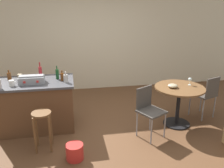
{
  "coord_description": "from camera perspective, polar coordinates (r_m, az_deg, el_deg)",
  "views": [
    {
      "loc": [
        -0.61,
        -3.84,
        2.28
      ],
      "look_at": [
        0.16,
        0.45,
        0.78
      ],
      "focal_mm": 38.9,
      "sensor_mm": 36.0,
      "label": 1
    }
  ],
  "objects": [
    {
      "name": "folding_chair_far",
      "position": [
        4.25,
        8.61,
        -5.59
      ],
      "size": [
        0.54,
        0.54,
        0.88
      ],
      "color": "#47423D",
      "rests_on": "ground_plane"
    },
    {
      "name": "plastic_bucket",
      "position": [
        3.84,
        -8.76,
        -15.48
      ],
      "size": [
        0.27,
        0.27,
        0.25
      ],
      "primitive_type": "cylinder",
      "color": "red",
      "rests_on": "ground_plane"
    },
    {
      "name": "ground_plane",
      "position": [
        4.5,
        -1.01,
        -11.43
      ],
      "size": [
        8.8,
        8.8,
        0.0
      ],
      "primitive_type": "plane",
      "color": "brown"
    },
    {
      "name": "wooden_stool",
      "position": [
        4.01,
        -16.07,
        -8.89
      ],
      "size": [
        0.3,
        0.3,
        0.65
      ],
      "color": "brown",
      "rests_on": "ground_plane"
    },
    {
      "name": "folding_chair_near",
      "position": [
        5.2,
        21.32,
        -2.06
      ],
      "size": [
        0.51,
        0.51,
        0.88
      ],
      "color": "#47423D",
      "rests_on": "ground_plane"
    },
    {
      "name": "back_wall",
      "position": [
        6.42,
        -4.71,
        10.6
      ],
      "size": [
        8.0,
        0.1,
        2.7
      ],
      "primitive_type": "cube",
      "color": "beige",
      "rests_on": "ground_plane"
    },
    {
      "name": "toolbox",
      "position": [
        4.45,
        -18.36,
        0.98
      ],
      "size": [
        0.43,
        0.22,
        0.15
      ],
      "color": "gray",
      "rests_on": "kitchen_island"
    },
    {
      "name": "cup_1",
      "position": [
        4.75,
        -20.81,
        1.58
      ],
      "size": [
        0.12,
        0.09,
        0.1
      ],
      "color": "tan",
      "rests_on": "kitchen_island"
    },
    {
      "name": "dining_table",
      "position": [
        4.73,
        15.45,
        -2.79
      ],
      "size": [
        0.92,
        0.92,
        0.77
      ],
      "color": "black",
      "rests_on": "ground_plane"
    },
    {
      "name": "bottle_4",
      "position": [
        4.47,
        -11.63,
        1.69
      ],
      "size": [
        0.06,
        0.06,
        0.19
      ],
      "color": "#603314",
      "rests_on": "kitchen_island"
    },
    {
      "name": "wine_glass",
      "position": [
        4.8,
        17.87,
        0.99
      ],
      "size": [
        0.07,
        0.07,
        0.14
      ],
      "color": "silver",
      "rests_on": "dining_table"
    },
    {
      "name": "cup_0",
      "position": [
        4.44,
        -22.51,
        0.19
      ],
      "size": [
        0.12,
        0.09,
        0.1
      ],
      "color": "white",
      "rests_on": "kitchen_island"
    },
    {
      "name": "bottle_2",
      "position": [
        4.58,
        -12.74,
        2.33
      ],
      "size": [
        0.06,
        0.06,
        0.25
      ],
      "color": "#194C23",
      "rests_on": "kitchen_island"
    },
    {
      "name": "bottle_0",
      "position": [
        4.64,
        -16.47,
        2.58
      ],
      "size": [
        0.06,
        0.06,
        0.32
      ],
      "color": "maroon",
      "rests_on": "kitchen_island"
    },
    {
      "name": "bottle_5",
      "position": [
        4.77,
        -23.01,
        1.67
      ],
      "size": [
        0.07,
        0.07,
        0.19
      ],
      "color": "#603314",
      "rests_on": "kitchen_island"
    },
    {
      "name": "kitchen_island",
      "position": [
        4.73,
        -17.28,
        -4.62
      ],
      "size": [
        1.39,
        0.84,
        0.91
      ],
      "color": "brown",
      "rests_on": "ground_plane"
    },
    {
      "name": "bottle_1",
      "position": [
        4.36,
        -10.82,
        1.34
      ],
      "size": [
        0.08,
        0.08,
        0.19
      ],
      "color": "#B7B2AD",
      "rests_on": "kitchen_island"
    },
    {
      "name": "serving_bowl",
      "position": [
        4.6,
        14.09,
        -0.39
      ],
      "size": [
        0.18,
        0.18,
        0.07
      ],
      "primitive_type": "ellipsoid",
      "color": "tan",
      "rests_on": "dining_table"
    }
  ]
}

